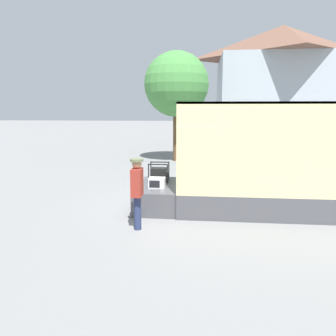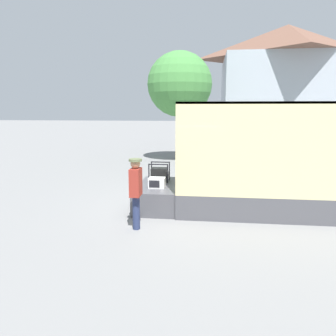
# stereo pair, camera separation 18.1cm
# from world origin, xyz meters

# --- Properties ---
(ground_plane) EXTENTS (160.00, 160.00, 0.00)m
(ground_plane) POSITION_xyz_m (0.00, 0.00, 0.00)
(ground_plane) COLOR gray
(box_truck) EXTENTS (7.08, 2.49, 3.10)m
(box_truck) POSITION_xyz_m (4.21, 0.00, 0.90)
(box_truck) COLOR #B2B2B7
(box_truck) RESTS_ON ground
(tailgate_deck) EXTENTS (1.24, 2.36, 0.67)m
(tailgate_deck) POSITION_xyz_m (-0.62, 0.00, 0.34)
(tailgate_deck) COLOR #4C4C51
(tailgate_deck) RESTS_ON ground
(microwave) EXTENTS (0.47, 0.34, 0.30)m
(microwave) POSITION_xyz_m (-0.62, -0.42, 0.82)
(microwave) COLOR white
(microwave) RESTS_ON tailgate_deck
(portable_generator) EXTENTS (0.62, 0.50, 0.60)m
(portable_generator) POSITION_xyz_m (-0.65, 0.44, 0.90)
(portable_generator) COLOR black
(portable_generator) RESTS_ON tailgate_deck
(worker_person) EXTENTS (0.31, 0.44, 1.75)m
(worker_person) POSITION_xyz_m (-0.88, -2.01, 1.08)
(worker_person) COLOR navy
(worker_person) RESTS_ON ground
(house_backdrop) EXTENTS (9.24, 8.19, 8.81)m
(house_backdrop) POSITION_xyz_m (6.27, 15.57, 4.49)
(house_backdrop) COLOR #A8B2BC
(house_backdrop) RESTS_ON ground
(street_tree) EXTENTS (3.61, 3.61, 6.12)m
(street_tree) POSITION_xyz_m (-0.81, 9.16, 4.29)
(street_tree) COLOR brown
(street_tree) RESTS_ON ground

